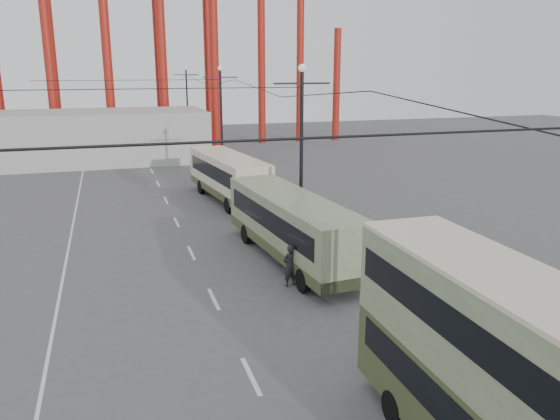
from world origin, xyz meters
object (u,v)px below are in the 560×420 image
object	(u,v)px
pedestrian	(290,265)
single_decker_green	(292,225)
double_decker_bus	(503,374)
single_decker_cream	(228,175)

from	to	relation	value
pedestrian	single_decker_green	bearing A→B (deg)	-127.97
double_decker_bus	pedestrian	xyz separation A→B (m)	(-0.63, 12.38, -1.87)
single_decker_green	single_decker_cream	size ratio (longest dim) A/B	1.08
single_decker_green	single_decker_cream	bearing A→B (deg)	85.96
double_decker_bus	single_decker_green	size ratio (longest dim) A/B	0.81
single_decker_cream	pedestrian	size ratio (longest dim) A/B	5.73
single_decker_green	pedestrian	size ratio (longest dim) A/B	6.21
double_decker_bus	single_decker_cream	xyz separation A→B (m)	(0.25, 28.56, -0.98)
single_decker_green	pedestrian	xyz separation A→B (m)	(-1.14, -3.05, -0.87)
double_decker_bus	pedestrian	size ratio (longest dim) A/B	5.05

